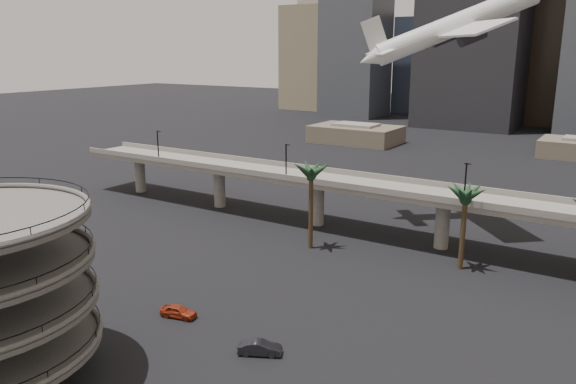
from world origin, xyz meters
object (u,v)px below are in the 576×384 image
Objects in this scene: overpass at (377,192)px; car_a at (178,311)px; car_b at (260,348)px; airborne_jet at (456,26)px.

overpass is 30.37× the size of car_a.
car_a is 12.69m from car_b.
airborne_jet is 66.21m from car_b.
airborne_jet is at bearing -27.73° from car_b.
car_b reaches higher than car_a.
car_b is (-0.40, -57.39, -33.01)m from airborne_jet.
car_b is (12.59, -1.60, 0.00)m from car_a.
car_a is (-12.99, -55.80, -33.01)m from airborne_jet.
airborne_jet reaches higher than overpass.
airborne_jet reaches higher than car_b.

